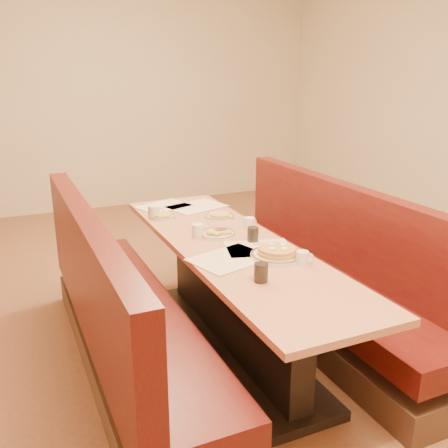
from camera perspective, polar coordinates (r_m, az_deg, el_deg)
name	(u,v)px	position (r m, az deg, el deg)	size (l,w,h in m)	color
ground	(231,348)	(3.50, 0.78, -13.93)	(8.00, 8.00, 0.00)	#9E6647
room_envelope	(232,47)	(2.99, 0.94, 19.57)	(6.04, 8.04, 2.82)	beige
diner_table	(231,298)	(3.32, 0.81, -8.40)	(0.70, 2.50, 0.75)	black
booth_left	(121,321)	(3.12, -11.71, -10.85)	(0.55, 2.50, 1.05)	#4C3326
booth_right	(323,281)	(3.67, 11.30, -6.38)	(0.55, 2.50, 1.05)	#4C3326
placemat_near_left	(230,258)	(2.92, 0.67, -3.95)	(0.44, 0.33, 0.00)	#F1E9BD
placemat_near_right	(259,248)	(3.10, 4.03, -2.75)	(0.40, 0.30, 0.00)	#F1E9BD
placemat_far_left	(164,206)	(4.06, -6.92, 2.04)	(0.39, 0.29, 0.00)	#F1E9BD
placemat_far_right	(197,206)	(4.02, -3.15, 2.02)	(0.43, 0.32, 0.00)	#F1E9BD
pancake_plate	(277,253)	(2.96, 6.10, -3.35)	(0.32, 0.32, 0.07)	white
eggs_plate	(217,234)	(3.32, -0.82, -1.10)	(0.25, 0.25, 0.05)	white
extra_plate_mid	(219,216)	(3.72, -0.53, 0.92)	(0.22, 0.22, 0.04)	white
extra_plate_far	(163,216)	(3.75, -7.04, 0.90)	(0.19, 0.19, 0.04)	white
coffee_mug_a	(303,258)	(2.87, 9.00, -3.81)	(0.10, 0.07, 0.08)	white
coffee_mug_b	(198,230)	(3.29, -2.94, -0.72)	(0.12, 0.08, 0.09)	white
coffee_mug_c	(250,223)	(3.45, 2.94, 0.10)	(0.11, 0.08, 0.08)	white
coffee_mug_d	(154,212)	(3.75, -7.97, 1.42)	(0.12, 0.08, 0.09)	white
soda_tumbler_near	(261,273)	(2.61, 4.25, -5.56)	(0.07, 0.07, 0.10)	black
soda_tumbler_mid	(253,235)	(3.20, 3.32, -1.21)	(0.07, 0.07, 0.10)	black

